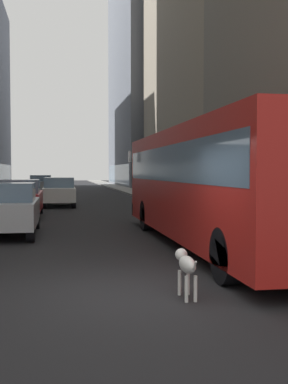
{
  "coord_description": "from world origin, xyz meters",
  "views": [
    {
      "loc": [
        -1.17,
        -7.6,
        1.97
      ],
      "look_at": [
        1.12,
        5.31,
        1.4
      ],
      "focal_mm": 44.65,
      "sensor_mm": 36.0,
      "label": 1
    }
  ],
  "objects_px": {
    "car_grey_wagon": "(41,184)",
    "car_silver_sedan": "(6,209)",
    "car_white_van": "(59,192)",
    "transit_bus": "(213,179)",
    "car_red_coupe": "(20,198)",
    "dalmatian_dog": "(186,265)"
  },
  "relations": [
    {
      "from": "car_silver_sedan",
      "to": "car_white_van",
      "type": "relative_size",
      "value": 0.89
    },
    {
      "from": "transit_bus",
      "to": "car_white_van",
      "type": "distance_m",
      "value": 15.76
    },
    {
      "from": "car_red_coupe",
      "to": "car_grey_wagon",
      "type": "xyz_separation_m",
      "value": [
        -0.0,
        22.79,
        0.0
      ]
    },
    {
      "from": "car_red_coupe",
      "to": "car_silver_sedan",
      "type": "distance_m",
      "value": 5.61
    },
    {
      "from": "transit_bus",
      "to": "car_red_coupe",
      "type": "height_order",
      "value": "transit_bus"
    },
    {
      "from": "transit_bus",
      "to": "car_silver_sedan",
      "type": "height_order",
      "value": "transit_bus"
    },
    {
      "from": "car_silver_sedan",
      "to": "dalmatian_dog",
      "type": "relative_size",
      "value": 4.16
    },
    {
      "from": "car_silver_sedan",
      "to": "car_white_van",
      "type": "height_order",
      "value": "same"
    },
    {
      "from": "car_grey_wagon",
      "to": "dalmatian_dog",
      "type": "distance_m",
      "value": 36.47
    },
    {
      "from": "car_grey_wagon",
      "to": "dalmatian_dog",
      "type": "height_order",
      "value": "car_grey_wagon"
    },
    {
      "from": "car_red_coupe",
      "to": "car_white_van",
      "type": "bearing_deg",
      "value": 76.3
    },
    {
      "from": "car_white_van",
      "to": "dalmatian_dog",
      "type": "distance_m",
      "value": 20.17
    },
    {
      "from": "car_grey_wagon",
      "to": "car_silver_sedan",
      "type": "height_order",
      "value": "same"
    },
    {
      "from": "car_grey_wagon",
      "to": "car_white_van",
      "type": "relative_size",
      "value": 1.02
    },
    {
      "from": "car_red_coupe",
      "to": "car_silver_sedan",
      "type": "bearing_deg",
      "value": -90.0
    },
    {
      "from": "car_white_van",
      "to": "dalmatian_dog",
      "type": "height_order",
      "value": "car_white_van"
    },
    {
      "from": "transit_bus",
      "to": "car_silver_sedan",
      "type": "bearing_deg",
      "value": 151.49
    },
    {
      "from": "car_silver_sedan",
      "to": "dalmatian_dog",
      "type": "distance_m",
      "value": 8.67
    },
    {
      "from": "car_red_coupe",
      "to": "dalmatian_dog",
      "type": "relative_size",
      "value": 4.69
    },
    {
      "from": "car_silver_sedan",
      "to": "dalmatian_dog",
      "type": "height_order",
      "value": "car_silver_sedan"
    },
    {
      "from": "car_grey_wagon",
      "to": "car_white_van",
      "type": "height_order",
      "value": "same"
    },
    {
      "from": "transit_bus",
      "to": "car_red_coupe",
      "type": "relative_size",
      "value": 2.55
    }
  ]
}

